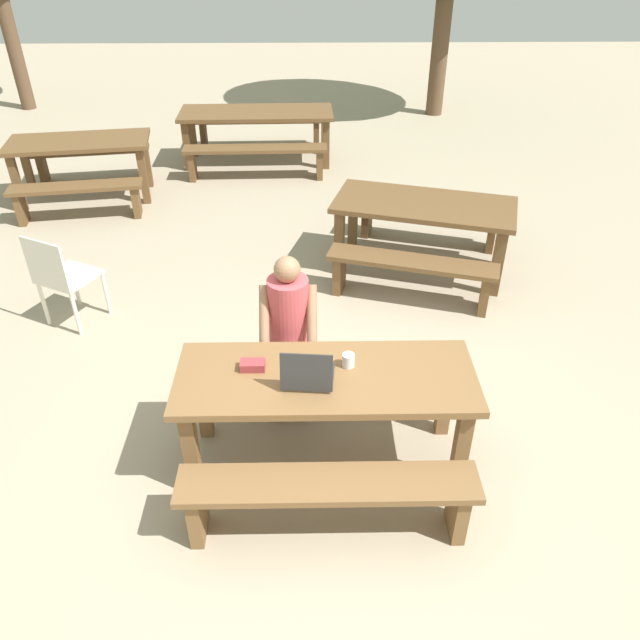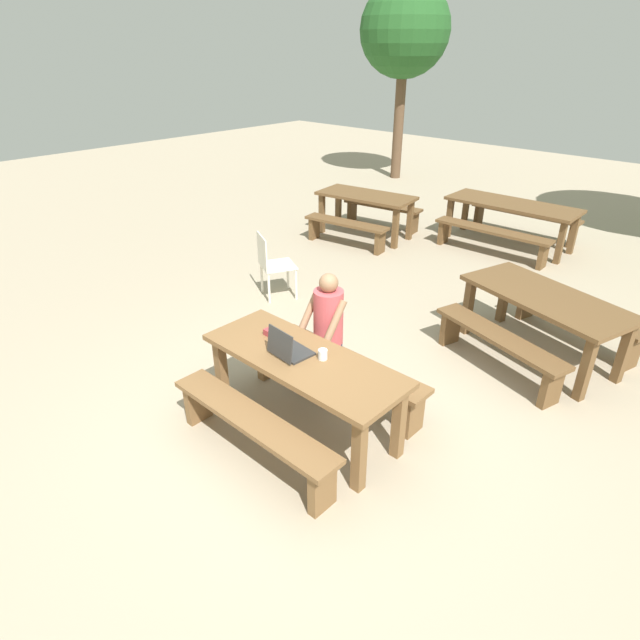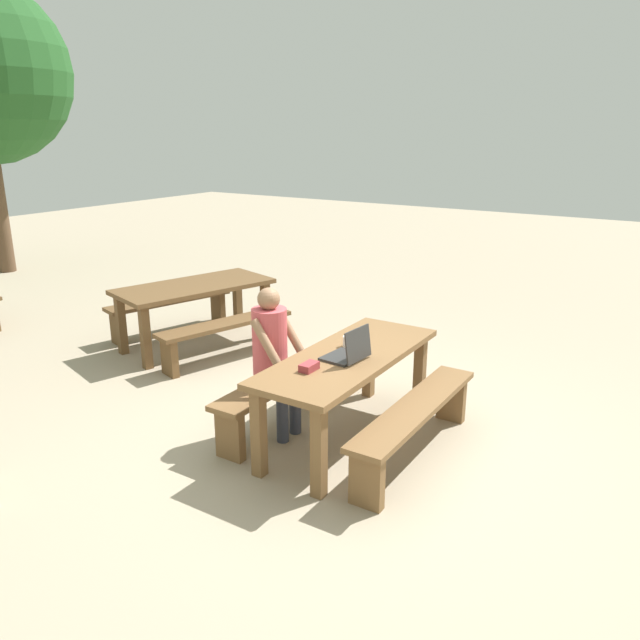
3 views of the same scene
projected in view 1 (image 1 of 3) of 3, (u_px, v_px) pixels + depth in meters
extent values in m
plane|color=tan|center=(325.00, 458.00, 4.30)|extent=(30.00, 30.00, 0.00)
cube|color=brown|center=(326.00, 378.00, 3.90)|extent=(1.90, 0.72, 0.05)
cube|color=brown|center=(191.00, 452.00, 3.88)|extent=(0.09, 0.09, 0.69)
cube|color=brown|center=(461.00, 449.00, 3.91)|extent=(0.09, 0.09, 0.69)
cube|color=brown|center=(203.00, 397.00, 4.31)|extent=(0.09, 0.09, 0.69)
cube|color=brown|center=(446.00, 394.00, 4.34)|extent=(0.09, 0.09, 0.69)
cube|color=brown|center=(328.00, 484.00, 3.57)|extent=(1.76, 0.30, 0.05)
cube|color=brown|center=(197.00, 511.00, 3.69)|extent=(0.08, 0.24, 0.40)
cube|color=brown|center=(458.00, 508.00, 3.71)|extent=(0.08, 0.24, 0.40)
cube|color=brown|center=(324.00, 357.00, 4.56)|extent=(1.76, 0.30, 0.05)
cube|color=brown|center=(220.00, 382.00, 4.68)|extent=(0.08, 0.24, 0.40)
cube|color=brown|center=(426.00, 379.00, 4.70)|extent=(0.08, 0.24, 0.40)
cube|color=#2D2D2D|center=(309.00, 375.00, 3.87)|extent=(0.34, 0.28, 0.02)
cube|color=#2D2D2D|center=(306.00, 373.00, 3.68)|extent=(0.32, 0.07, 0.25)
cube|color=black|center=(306.00, 372.00, 3.68)|extent=(0.29, 0.06, 0.23)
cube|color=#993338|center=(253.00, 365.00, 3.93)|extent=(0.16, 0.09, 0.06)
cylinder|color=white|center=(348.00, 360.00, 3.94)|extent=(0.08, 0.08, 0.09)
cylinder|color=#333847|center=(278.00, 395.00, 4.52)|extent=(0.10, 0.10, 0.45)
cylinder|color=#333847|center=(303.00, 394.00, 4.52)|extent=(0.10, 0.10, 0.45)
cube|color=#333847|center=(290.00, 358.00, 4.45)|extent=(0.28, 0.28, 0.12)
cylinder|color=#C64C51|center=(289.00, 314.00, 4.34)|extent=(0.29, 0.29, 0.56)
cylinder|color=#936B4C|center=(264.00, 318.00, 4.24)|extent=(0.07, 0.32, 0.41)
cylinder|color=#936B4C|center=(312.00, 318.00, 4.24)|extent=(0.07, 0.32, 0.41)
sphere|color=#936B4C|center=(287.00, 269.00, 4.14)|extent=(0.18, 0.18, 0.18)
cube|color=silver|center=(70.00, 276.00, 5.49)|extent=(0.59, 0.59, 0.02)
cube|color=silver|center=(45.00, 264.00, 5.20)|extent=(0.40, 0.22, 0.43)
cylinder|color=silver|center=(106.00, 293.00, 5.69)|extent=(0.04, 0.04, 0.44)
cylinder|color=silver|center=(75.00, 284.00, 5.83)|extent=(0.04, 0.04, 0.44)
cylinder|color=silver|center=(76.00, 314.00, 5.41)|extent=(0.04, 0.04, 0.44)
cylinder|color=silver|center=(44.00, 304.00, 5.54)|extent=(0.04, 0.04, 0.44)
cube|color=brown|center=(78.00, 142.00, 7.64)|extent=(1.79, 1.00, 0.05)
cube|color=brown|center=(17.00, 184.00, 7.52)|extent=(0.10, 0.10, 0.71)
cube|color=brown|center=(143.00, 176.00, 7.72)|extent=(0.10, 0.10, 0.71)
cube|color=brown|center=(27.00, 167.00, 7.97)|extent=(0.10, 0.10, 0.71)
cube|color=brown|center=(146.00, 161.00, 8.18)|extent=(0.10, 0.10, 0.71)
cube|color=brown|center=(75.00, 187.00, 7.29)|extent=(1.55, 0.52, 0.05)
cube|color=brown|center=(21.00, 208.00, 7.32)|extent=(0.11, 0.25, 0.39)
cube|color=brown|center=(136.00, 200.00, 7.50)|extent=(0.11, 0.25, 0.39)
cube|color=brown|center=(90.00, 151.00, 8.35)|extent=(1.55, 0.52, 0.05)
cube|color=brown|center=(43.00, 169.00, 8.38)|extent=(0.11, 0.25, 0.39)
cube|color=brown|center=(144.00, 163.00, 8.56)|extent=(0.11, 0.25, 0.39)
cube|color=brown|center=(256.00, 113.00, 8.75)|extent=(2.17, 0.84, 0.05)
cube|color=brown|center=(187.00, 146.00, 8.68)|extent=(0.09, 0.09, 0.69)
cube|color=brown|center=(326.00, 145.00, 8.74)|extent=(0.09, 0.09, 0.69)
cube|color=brown|center=(192.00, 133.00, 9.17)|extent=(0.09, 0.09, 0.69)
cube|color=brown|center=(324.00, 131.00, 9.23)|extent=(0.09, 0.09, 0.69)
cube|color=brown|center=(255.00, 149.00, 8.37)|extent=(1.94, 0.34, 0.05)
cube|color=brown|center=(192.00, 166.00, 8.46)|extent=(0.09, 0.24, 0.40)
cube|color=brown|center=(320.00, 164.00, 8.52)|extent=(0.09, 0.24, 0.40)
cube|color=brown|center=(259.00, 120.00, 9.46)|extent=(1.94, 0.34, 0.05)
cube|color=brown|center=(204.00, 135.00, 9.56)|extent=(0.09, 0.24, 0.40)
cube|color=brown|center=(316.00, 134.00, 9.61)|extent=(0.09, 0.24, 0.40)
cube|color=brown|center=(424.00, 205.00, 6.11)|extent=(1.92, 1.28, 0.05)
cube|color=brown|center=(339.00, 243.00, 6.25)|extent=(0.11, 0.11, 0.69)
cube|color=brown|center=(499.00, 263.00, 5.90)|extent=(0.11, 0.11, 0.69)
cube|color=brown|center=(353.00, 218.00, 6.73)|extent=(0.11, 0.11, 0.69)
cube|color=brown|center=(501.00, 235.00, 6.38)|extent=(0.11, 0.11, 0.69)
cube|color=brown|center=(412.00, 262.00, 5.76)|extent=(1.61, 0.74, 0.05)
cube|color=brown|center=(339.00, 273.00, 6.04)|extent=(0.15, 0.25, 0.40)
cube|color=brown|center=(485.00, 293.00, 5.73)|extent=(0.15, 0.25, 0.40)
cube|color=brown|center=(430.00, 207.00, 6.79)|extent=(1.61, 0.74, 0.05)
cube|color=brown|center=(367.00, 218.00, 7.07)|extent=(0.15, 0.25, 0.40)
cube|color=brown|center=(492.00, 233.00, 6.76)|extent=(0.15, 0.25, 0.40)
cylinder|color=brown|center=(9.00, 27.00, 10.71)|extent=(0.25, 0.25, 2.74)
cylinder|color=brown|center=(441.00, 41.00, 10.50)|extent=(0.29, 0.29, 2.44)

